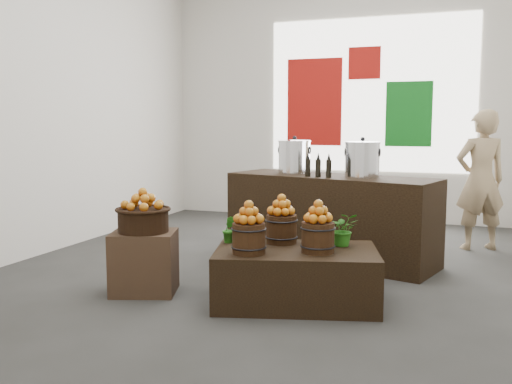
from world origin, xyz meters
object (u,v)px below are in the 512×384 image
(display_table, at_px, (296,276))
(shopper, at_px, (480,180))
(counter, at_px, (330,218))
(stock_pot_center, at_px, (362,161))
(crate, at_px, (144,262))
(wicker_basket, at_px, (143,221))
(stock_pot_left, at_px, (294,158))

(display_table, height_order, shopper, shopper)
(counter, relative_size, shopper, 1.37)
(counter, distance_m, stock_pot_center, 0.77)
(crate, distance_m, stock_pot_center, 2.57)
(stock_pot_center, bearing_deg, display_table, -101.14)
(counter, height_order, stock_pot_center, stock_pot_center)
(wicker_basket, bearing_deg, shopper, 45.40)
(crate, height_order, counter, counter)
(display_table, relative_size, shopper, 0.80)
(stock_pot_center, bearing_deg, stock_pot_left, 164.07)
(display_table, height_order, stock_pot_left, stock_pot_left)
(crate, bearing_deg, stock_pot_center, 45.02)
(crate, distance_m, stock_pot_left, 2.30)
(wicker_basket, xyz_separation_m, shopper, (2.95, 3.00, 0.19))
(display_table, bearing_deg, crate, 171.74)
(display_table, xyz_separation_m, stock_pot_center, (0.30, 1.54, 0.92))
(stock_pot_left, xyz_separation_m, stock_pot_center, (0.83, -0.24, 0.00))
(stock_pot_center, height_order, shopper, shopper)
(stock_pot_left, bearing_deg, shopper, 26.81)
(display_table, distance_m, stock_pot_left, 2.07)
(stock_pot_left, bearing_deg, crate, -114.25)
(counter, distance_m, shopper, 2.03)
(crate, distance_m, shopper, 4.25)
(crate, xyz_separation_m, counter, (1.34, 1.81, 0.20))
(display_table, relative_size, stock_pot_left, 3.77)
(stock_pot_center, distance_m, shopper, 1.81)
(counter, xyz_separation_m, stock_pot_left, (-0.47, 0.13, 0.67))
(crate, xyz_separation_m, stock_pot_center, (1.71, 1.71, 0.87))
(shopper, bearing_deg, stock_pot_left, 1.91)
(counter, relative_size, stock_pot_left, 6.47)
(wicker_basket, distance_m, counter, 2.26)
(display_table, xyz_separation_m, stock_pot_left, (-0.53, 1.78, 0.92))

